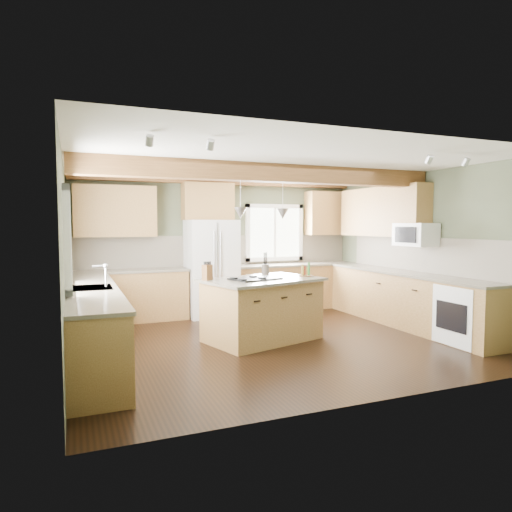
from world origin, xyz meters
name	(u,v)px	position (x,y,z in m)	size (l,w,h in m)	color
floor	(272,341)	(0.00, 0.00, 0.00)	(5.60, 5.60, 0.00)	black
ceiling	(273,163)	(0.00, 0.00, 2.60)	(5.60, 5.60, 0.00)	silver
wall_back	(220,246)	(0.00, 2.50, 1.30)	(5.60, 5.60, 0.00)	#444833
wall_left	(65,259)	(-2.80, 0.00, 1.30)	(5.00, 5.00, 0.00)	#444833
wall_right	(423,249)	(2.80, 0.00, 1.30)	(5.00, 5.00, 0.00)	#444833
ceiling_beam	(270,173)	(0.00, 0.10, 2.47)	(5.55, 0.26, 0.26)	#503017
soffit_trim	(222,182)	(0.00, 2.40, 2.54)	(5.55, 0.20, 0.10)	#503017
backsplash_back	(221,250)	(0.00, 2.48, 1.21)	(5.58, 0.03, 0.58)	brown
backsplash_right	(420,254)	(2.78, 0.05, 1.21)	(0.03, 3.70, 0.58)	brown
base_cab_back_left	(129,297)	(-1.79, 2.20, 0.44)	(2.02, 0.60, 0.88)	brown
counter_back_left	(129,271)	(-1.79, 2.20, 0.90)	(2.06, 0.64, 0.04)	#474034
base_cab_back_right	(295,287)	(1.49, 2.20, 0.44)	(2.62, 0.60, 0.88)	brown
counter_back_right	(295,265)	(1.49, 2.20, 0.90)	(2.66, 0.64, 0.04)	#474034
base_cab_left	(92,325)	(-2.50, 0.05, 0.44)	(0.60, 3.70, 0.88)	brown
counter_left	(91,289)	(-2.50, 0.05, 0.90)	(0.64, 3.74, 0.04)	#474034
base_cab_right	(406,300)	(2.50, 0.05, 0.44)	(0.60, 3.70, 0.88)	brown
counter_right	(407,273)	(2.50, 0.05, 0.90)	(0.64, 3.74, 0.04)	#474034
upper_cab_back_left	(115,211)	(-1.99, 2.33, 1.95)	(1.40, 0.35, 0.90)	brown
upper_cab_over_fridge	(208,202)	(-0.30, 2.33, 2.15)	(0.96, 0.35, 0.70)	brown
upper_cab_right	(382,212)	(2.62, 0.90, 1.95)	(0.35, 2.20, 0.90)	brown
upper_cab_back_corner	(327,213)	(2.30, 2.33, 1.95)	(0.90, 0.35, 0.90)	brown
window_left	(66,238)	(-2.78, 0.05, 1.55)	(0.04, 1.60, 1.05)	white
window_back	(274,233)	(1.15, 2.48, 1.55)	(1.10, 0.04, 1.00)	white
sink	(91,289)	(-2.50, 0.05, 0.91)	(0.50, 0.65, 0.03)	#262628
faucet	(106,277)	(-2.32, 0.05, 1.05)	(0.02, 0.02, 0.28)	#B2B2B7
dishwasher	(99,352)	(-2.49, -1.25, 0.43)	(0.60, 0.60, 0.84)	white
oven	(467,315)	(2.49, -1.25, 0.43)	(0.60, 0.72, 0.84)	white
microwave	(415,235)	(2.58, -0.05, 1.55)	(0.40, 0.70, 0.38)	white
pendant_left	(240,213)	(-0.50, -0.01, 1.88)	(0.18, 0.18, 0.16)	#B2B2B7
pendant_right	(283,214)	(0.26, 0.21, 1.88)	(0.18, 0.18, 0.16)	#B2B2B7
refrigerator	(211,268)	(-0.30, 2.12, 0.90)	(0.90, 0.74, 1.80)	silver
island	(262,311)	(-0.12, 0.10, 0.44)	(1.58, 0.97, 0.88)	brown
island_top	(262,280)	(-0.12, 0.10, 0.90)	(1.69, 1.07, 0.04)	#474034
cooktop	(255,279)	(-0.24, 0.06, 0.93)	(0.69, 0.46, 0.02)	black
knife_block	(207,272)	(-0.92, 0.24, 1.03)	(0.13, 0.10, 0.22)	brown
utensil_crock	(265,269)	(0.16, 0.64, 1.00)	(0.12, 0.12, 0.16)	#3A342E
bottle_tray	(306,270)	(0.64, 0.15, 1.02)	(0.22, 0.22, 0.20)	brown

